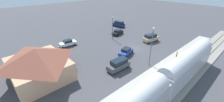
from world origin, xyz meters
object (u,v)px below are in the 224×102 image
at_px(pedestrian_on_platform, 177,54).
at_px(sedan_white, 68,43).
at_px(suv_navy, 119,24).
at_px(suv_tan, 151,38).
at_px(suv_charcoal, 119,64).
at_px(sedan_black, 118,32).
at_px(light_pole_near_platform, 152,43).
at_px(light_pole_lot_center, 113,25).
at_px(station_building, 38,63).
at_px(sedan_blue, 126,51).

bearing_deg(pedestrian_on_platform, sedan_white, 31.61).
bearing_deg(suv_navy, suv_tan, 167.08).
xyz_separation_m(sedan_white, suv_charcoal, (-17.75, -1.97, 0.27)).
bearing_deg(sedan_white, sedan_black, -99.59).
height_order(pedestrian_on_platform, sedan_white, pedestrian_on_platform).
distance_m(light_pole_near_platform, light_pole_lot_center, 16.94).
xyz_separation_m(station_building, suv_navy, (13.23, -33.88, -1.88)).
bearing_deg(sedan_black, suv_tan, -165.16).
bearing_deg(light_pole_lot_center, sedan_blue, 154.24).
bearing_deg(light_pole_lot_center, suv_charcoal, 141.10).
bearing_deg(sedan_white, light_pole_lot_center, -110.56).
xyz_separation_m(station_building, sedan_black, (6.98, -27.05, -2.15)).
bearing_deg(sedan_blue, light_pole_near_platform, -178.70).
relative_size(suv_tan, light_pole_near_platform, 0.62).
xyz_separation_m(sedan_black, light_pole_lot_center, (-1.89, 4.08, 3.54)).
distance_m(sedan_blue, light_pole_near_platform, 7.79).
bearing_deg(sedan_black, station_building, 104.47).
bearing_deg(suv_tan, light_pole_near_platform, 122.13).
bearing_deg(suv_charcoal, station_building, 57.35).
bearing_deg(sedan_blue, light_pole_lot_center, -25.76).
height_order(suv_charcoal, light_pole_lot_center, light_pole_lot_center).
xyz_separation_m(suv_navy, light_pole_near_platform, (-24.43, 15.49, 4.03)).
bearing_deg(suv_navy, sedan_white, 98.38).
bearing_deg(suv_navy, light_pole_near_platform, 147.62).
relative_size(pedestrian_on_platform, sedan_blue, 0.36).
height_order(station_building, suv_charcoal, station_building).
relative_size(suv_navy, light_pole_near_platform, 0.62).
bearing_deg(light_pole_lot_center, sedan_white, 69.44).
bearing_deg(suv_tan, sedan_blue, 93.73).
bearing_deg(suv_tan, station_building, 82.50).
xyz_separation_m(station_building, light_pole_near_platform, (-11.20, -18.39, 2.14)).
bearing_deg(station_building, sedan_black, -75.53).
bearing_deg(light_pole_near_platform, station_building, 58.66).
height_order(suv_tan, suv_navy, same).
xyz_separation_m(sedan_blue, suv_navy, (17.94, -15.64, 0.27)).
relative_size(sedan_black, light_pole_lot_center, 0.69).
bearing_deg(light_pole_near_platform, suv_navy, -32.38).
height_order(sedan_blue, sedan_black, same).
height_order(sedan_black, suv_navy, suv_navy).
distance_m(sedan_white, suv_tan, 23.83).
bearing_deg(sedan_white, light_pole_near_platform, -159.32).
bearing_deg(sedan_blue, suv_navy, -41.09).
relative_size(station_building, sedan_white, 2.49).
bearing_deg(suv_navy, sedan_black, 132.45).
bearing_deg(suv_tan, light_pole_lot_center, 37.66).
height_order(sedan_blue, suv_navy, suv_navy).
bearing_deg(light_pole_near_platform, sedan_black, -25.47).
bearing_deg(sedan_blue, suv_charcoal, 119.29).
bearing_deg(suv_tan, sedan_black, 14.84).
height_order(sedan_black, light_pole_near_platform, light_pole_near_platform).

